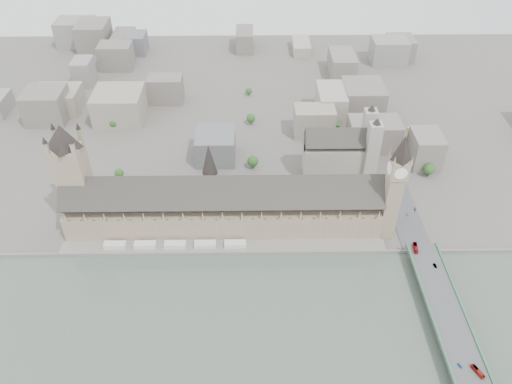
{
  "coord_description": "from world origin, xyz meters",
  "views": [
    {
      "loc": [
        23.54,
        -300.91,
        299.51
      ],
      "look_at": [
        27.67,
        22.39,
        35.68
      ],
      "focal_mm": 35.0,
      "sensor_mm": 36.0,
      "label": 1
    }
  ],
  "objects_px": {
    "elizabeth_tower": "(396,180)",
    "westminster_bridge": "(447,322)",
    "car_silver": "(435,266)",
    "palace_of_westminster": "(223,206)",
    "victoria_tower": "(73,172)",
    "red_bus_north": "(415,248)",
    "red_bus_south": "(478,371)",
    "westminster_abbey": "(341,152)",
    "car_blue": "(460,366)",
    "car_approach": "(415,210)"
  },
  "relations": [
    {
      "from": "car_blue",
      "to": "palace_of_westminster",
      "type": "bearing_deg",
      "value": 113.82
    },
    {
      "from": "elizabeth_tower",
      "to": "car_blue",
      "type": "height_order",
      "value": "elizabeth_tower"
    },
    {
      "from": "victoria_tower",
      "to": "car_blue",
      "type": "distance_m",
      "value": 320.32
    },
    {
      "from": "palace_of_westminster",
      "to": "elizabeth_tower",
      "type": "relative_size",
      "value": 2.47
    },
    {
      "from": "car_silver",
      "to": "red_bus_north",
      "type": "bearing_deg",
      "value": 110.12
    },
    {
      "from": "palace_of_westminster",
      "to": "victoria_tower",
      "type": "height_order",
      "value": "victoria_tower"
    },
    {
      "from": "victoria_tower",
      "to": "car_blue",
      "type": "height_order",
      "value": "victoria_tower"
    },
    {
      "from": "westminster_abbey",
      "to": "red_bus_north",
      "type": "height_order",
      "value": "westminster_abbey"
    },
    {
      "from": "red_bus_south",
      "to": "car_approach",
      "type": "xyz_separation_m",
      "value": [
        1.11,
        156.53,
        -0.79
      ]
    },
    {
      "from": "victoria_tower",
      "to": "red_bus_south",
      "type": "relative_size",
      "value": 9.5
    },
    {
      "from": "elizabeth_tower",
      "to": "car_approach",
      "type": "height_order",
      "value": "elizabeth_tower"
    },
    {
      "from": "westminster_bridge",
      "to": "car_silver",
      "type": "distance_m",
      "value": 48.64
    },
    {
      "from": "elizabeth_tower",
      "to": "red_bus_north",
      "type": "height_order",
      "value": "elizabeth_tower"
    },
    {
      "from": "westminster_bridge",
      "to": "red_bus_north",
      "type": "bearing_deg",
      "value": 95.7
    },
    {
      "from": "westminster_bridge",
      "to": "car_approach",
      "type": "relative_size",
      "value": 69.57
    },
    {
      "from": "westminster_bridge",
      "to": "red_bus_north",
      "type": "height_order",
      "value": "red_bus_north"
    },
    {
      "from": "red_bus_north",
      "to": "red_bus_south",
      "type": "xyz_separation_m",
      "value": [
        11.05,
        -109.18,
        -0.15
      ]
    },
    {
      "from": "red_bus_south",
      "to": "car_silver",
      "type": "height_order",
      "value": "red_bus_south"
    },
    {
      "from": "palace_of_westminster",
      "to": "westminster_bridge",
      "type": "bearing_deg",
      "value": -33.49
    },
    {
      "from": "red_bus_south",
      "to": "car_blue",
      "type": "bearing_deg",
      "value": 130.02
    },
    {
      "from": "elizabeth_tower",
      "to": "victoria_tower",
      "type": "distance_m",
      "value": 260.64
    },
    {
      "from": "westminster_bridge",
      "to": "car_blue",
      "type": "xyz_separation_m",
      "value": [
        -5.19,
        -37.85,
        5.76
      ]
    },
    {
      "from": "elizabeth_tower",
      "to": "westminster_bridge",
      "type": "xyz_separation_m",
      "value": [
        24.0,
        -95.5,
        -52.96
      ]
    },
    {
      "from": "elizabeth_tower",
      "to": "red_bus_south",
      "type": "relative_size",
      "value": 10.21
    },
    {
      "from": "car_blue",
      "to": "car_silver",
      "type": "height_order",
      "value": "car_silver"
    },
    {
      "from": "elizabeth_tower",
      "to": "red_bus_north",
      "type": "relative_size",
      "value": 9.26
    },
    {
      "from": "westminster_abbey",
      "to": "palace_of_westminster",
      "type": "bearing_deg",
      "value": -145.83
    },
    {
      "from": "victoria_tower",
      "to": "elizabeth_tower",
      "type": "bearing_deg",
      "value": -3.96
    },
    {
      "from": "westminster_abbey",
      "to": "car_silver",
      "type": "distance_m",
      "value": 145.84
    },
    {
      "from": "palace_of_westminster",
      "to": "car_silver",
      "type": "height_order",
      "value": "palace_of_westminster"
    },
    {
      "from": "car_blue",
      "to": "red_bus_north",
      "type": "bearing_deg",
      "value": 67.39
    },
    {
      "from": "elizabeth_tower",
      "to": "car_silver",
      "type": "bearing_deg",
      "value": -59.53
    },
    {
      "from": "red_bus_north",
      "to": "car_silver",
      "type": "relative_size",
      "value": 2.66
    },
    {
      "from": "elizabeth_tower",
      "to": "car_blue",
      "type": "xyz_separation_m",
      "value": [
        18.81,
        -133.35,
        -47.2
      ]
    },
    {
      "from": "palace_of_westminster",
      "to": "red_bus_north",
      "type": "distance_m",
      "value": 160.9
    },
    {
      "from": "westminster_bridge",
      "to": "red_bus_south",
      "type": "distance_m",
      "value": 43.21
    },
    {
      "from": "palace_of_westminster",
      "to": "westminster_bridge",
      "type": "height_order",
      "value": "palace_of_westminster"
    },
    {
      "from": "palace_of_westminster",
      "to": "red_bus_south",
      "type": "xyz_separation_m",
      "value": [
        166.39,
        -149.68,
        -10.99
      ]
    },
    {
      "from": "red_bus_north",
      "to": "car_blue",
      "type": "xyz_separation_m",
      "value": [
        1.47,
        -104.55,
        -0.98
      ]
    },
    {
      "from": "palace_of_westminster",
      "to": "car_silver",
      "type": "xyz_separation_m",
      "value": [
        165.86,
        -59.06,
        -11.74
      ]
    },
    {
      "from": "westminster_abbey",
      "to": "elizabeth_tower",
      "type": "bearing_deg",
      "value": -72.71
    },
    {
      "from": "car_blue",
      "to": "car_approach",
      "type": "xyz_separation_m",
      "value": [
        10.69,
        151.89,
        0.05
      ]
    },
    {
      "from": "elizabeth_tower",
      "to": "victoria_tower",
      "type": "xyz_separation_m",
      "value": [
        -260.0,
        18.0,
        -2.88
      ]
    },
    {
      "from": "red_bus_north",
      "to": "car_approach",
      "type": "height_order",
      "value": "red_bus_north"
    },
    {
      "from": "palace_of_westminster",
      "to": "westminster_abbey",
      "type": "xyz_separation_m",
      "value": [
        110.92,
        75.3,
        2.38
      ]
    },
    {
      "from": "palace_of_westminster",
      "to": "car_silver",
      "type": "distance_m",
      "value": 176.45
    },
    {
      "from": "victoria_tower",
      "to": "red_bus_south",
      "type": "height_order",
      "value": "victoria_tower"
    },
    {
      "from": "westminster_bridge",
      "to": "car_approach",
      "type": "xyz_separation_m",
      "value": [
        5.5,
        114.05,
        5.8
      ]
    },
    {
      "from": "red_bus_north",
      "to": "westminster_abbey",
      "type": "bearing_deg",
      "value": 118.27
    },
    {
      "from": "elizabeth_tower",
      "to": "victoria_tower",
      "type": "bearing_deg",
      "value": 176.04
    }
  ]
}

